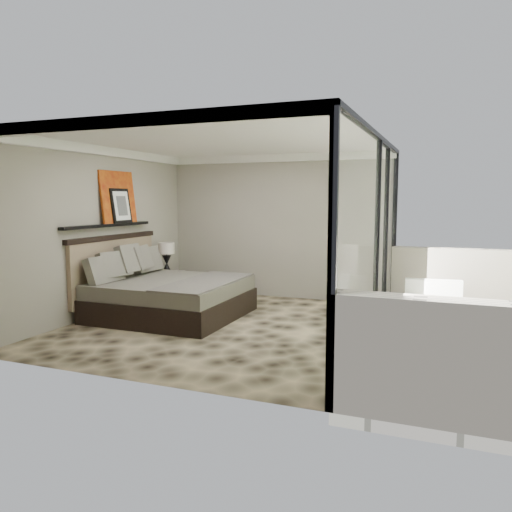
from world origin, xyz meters
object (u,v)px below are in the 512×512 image
at_px(table_lamp, 167,253).
at_px(lounger, 437,319).
at_px(bed, 166,294).
at_px(nightstand, 169,285).

relative_size(table_lamp, lounger, 0.32).
bearing_deg(table_lamp, lounger, -9.42).
distance_m(bed, table_lamp, 1.62).
bearing_deg(bed, lounger, 6.49).
relative_size(bed, lounger, 1.26).
distance_m(table_lamp, lounger, 5.15).
xyz_separation_m(bed, nightstand, (-0.78, 1.35, -0.13)).
distance_m(bed, lounger, 4.28).
xyz_separation_m(nightstand, table_lamp, (-0.01, -0.04, 0.64)).
bearing_deg(bed, table_lamp, 120.74).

